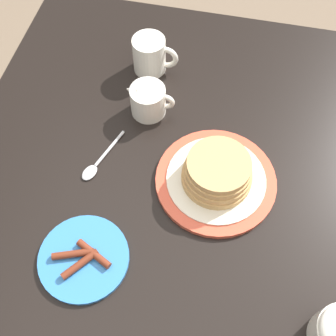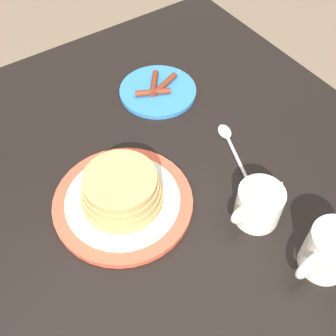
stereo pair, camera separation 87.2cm
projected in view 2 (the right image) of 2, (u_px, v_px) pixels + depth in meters
name	position (u px, v px, depth m)	size (l,w,h in m)	color
dining_table	(108.00, 248.00, 0.84)	(1.24, 1.04, 0.72)	black
pancake_plate	(122.00, 195.00, 0.75)	(0.26, 0.26, 0.08)	#DB5138
side_plate_bacon	(158.00, 90.00, 0.96)	(0.18, 0.18, 0.02)	#337AC6
coffee_mug	(328.00, 252.00, 0.66)	(0.11, 0.08, 0.09)	silver
creamer_pitcher	(259.00, 204.00, 0.73)	(0.12, 0.08, 0.08)	silver
spoon	(229.00, 140.00, 0.87)	(0.07, 0.14, 0.01)	silver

